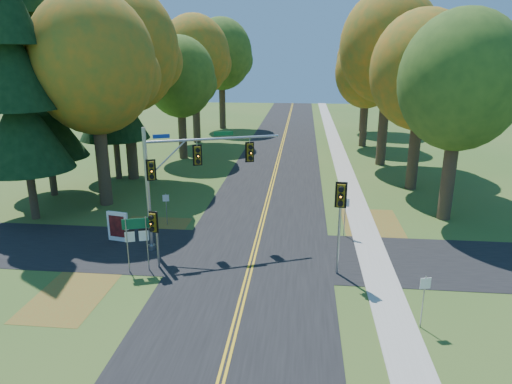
# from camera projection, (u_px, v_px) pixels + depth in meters

# --- Properties ---
(ground) EXTENTS (160.00, 160.00, 0.00)m
(ground) POSITION_uv_depth(u_px,v_px,m) (249.00, 271.00, 22.10)
(ground) COLOR #31571E
(ground) RESTS_ON ground
(road_main) EXTENTS (8.00, 160.00, 0.02)m
(road_main) POSITION_uv_depth(u_px,v_px,m) (249.00, 271.00, 22.09)
(road_main) COLOR black
(road_main) RESTS_ON ground
(road_cross) EXTENTS (60.00, 6.00, 0.02)m
(road_cross) POSITION_uv_depth(u_px,v_px,m) (254.00, 254.00, 24.00)
(road_cross) COLOR black
(road_cross) RESTS_ON ground
(centerline_left) EXTENTS (0.10, 160.00, 0.01)m
(centerline_left) POSITION_uv_depth(u_px,v_px,m) (247.00, 271.00, 22.10)
(centerline_left) COLOR gold
(centerline_left) RESTS_ON road_main
(centerline_right) EXTENTS (0.10, 160.00, 0.01)m
(centerline_right) POSITION_uv_depth(u_px,v_px,m) (251.00, 271.00, 22.08)
(centerline_right) COLOR gold
(centerline_right) RESTS_ON road_main
(sidewalk_east) EXTENTS (1.60, 160.00, 0.06)m
(sidewalk_east) POSITION_uv_depth(u_px,v_px,m) (380.00, 277.00, 21.48)
(sidewalk_east) COLOR #9E998E
(sidewalk_east) RESTS_ON ground
(leaf_patch_w_near) EXTENTS (4.00, 6.00, 0.00)m
(leaf_patch_w_near) POSITION_uv_depth(u_px,v_px,m) (147.00, 235.00, 26.55)
(leaf_patch_w_near) COLOR brown
(leaf_patch_w_near) RESTS_ON ground
(leaf_patch_e) EXTENTS (3.50, 8.00, 0.00)m
(leaf_patch_e) POSITION_uv_depth(u_px,v_px,m) (374.00, 231.00, 27.14)
(leaf_patch_e) COLOR brown
(leaf_patch_e) RESTS_ON ground
(leaf_patch_w_far) EXTENTS (3.00, 5.00, 0.00)m
(leaf_patch_w_far) POSITION_uv_depth(u_px,v_px,m) (72.00, 294.00, 19.98)
(leaf_patch_w_far) COLOR brown
(leaf_patch_w_far) RESTS_ON ground
(tree_w_a) EXTENTS (8.00, 8.00, 14.15)m
(tree_w_a) POSITION_uv_depth(u_px,v_px,m) (95.00, 64.00, 29.39)
(tree_w_a) COLOR #38281C
(tree_w_a) RESTS_ON ground
(tree_e_a) EXTENTS (7.20, 7.20, 12.73)m
(tree_e_a) POSITION_uv_depth(u_px,v_px,m) (461.00, 82.00, 26.84)
(tree_e_a) COLOR #38281C
(tree_e_a) RESTS_ON ground
(tree_w_b) EXTENTS (8.60, 8.60, 15.38)m
(tree_w_b) POSITION_uv_depth(u_px,v_px,m) (125.00, 51.00, 35.76)
(tree_w_b) COLOR #38281C
(tree_w_b) RESTS_ON ground
(tree_e_b) EXTENTS (7.60, 7.60, 13.33)m
(tree_e_b) POSITION_uv_depth(u_px,v_px,m) (423.00, 71.00, 33.27)
(tree_e_b) COLOR #38281C
(tree_e_b) RESTS_ON ground
(tree_w_c) EXTENTS (6.80, 6.80, 11.91)m
(tree_w_c) POSITION_uv_depth(u_px,v_px,m) (181.00, 77.00, 44.04)
(tree_w_c) COLOR #38281C
(tree_w_c) RESTS_ON ground
(tree_e_c) EXTENTS (8.80, 8.80, 15.79)m
(tree_e_c) POSITION_uv_depth(u_px,v_px,m) (390.00, 48.00, 40.59)
(tree_e_c) COLOR #38281C
(tree_e_c) RESTS_ON ground
(tree_w_d) EXTENTS (8.20, 8.20, 14.56)m
(tree_w_d) POSITION_uv_depth(u_px,v_px,m) (195.00, 57.00, 51.86)
(tree_w_d) COLOR #38281C
(tree_w_d) RESTS_ON ground
(tree_e_d) EXTENTS (7.00, 7.00, 12.32)m
(tree_e_d) POSITION_uv_depth(u_px,v_px,m) (368.00, 72.00, 50.09)
(tree_e_d) COLOR #38281C
(tree_e_d) RESTS_ON ground
(tree_w_e) EXTENTS (8.40, 8.40, 14.97)m
(tree_w_e) POSITION_uv_depth(u_px,v_px,m) (222.00, 54.00, 62.04)
(tree_w_e) COLOR #38281C
(tree_w_e) RESTS_ON ground
(tree_e_e) EXTENTS (7.80, 7.80, 13.74)m
(tree_e_e) POSITION_uv_depth(u_px,v_px,m) (367.00, 61.00, 59.89)
(tree_e_e) COLOR #38281C
(tree_e_e) RESTS_ON ground
(pine_a) EXTENTS (5.60, 5.60, 19.48)m
(pine_a) POSITION_uv_depth(u_px,v_px,m) (14.00, 70.00, 26.59)
(pine_a) COLOR #38281C
(pine_a) RESTS_ON ground
(pine_b) EXTENTS (5.60, 5.60, 17.31)m
(pine_b) POSITION_uv_depth(u_px,v_px,m) (40.00, 83.00, 31.79)
(pine_b) COLOR #38281C
(pine_b) RESTS_ON ground
(pine_c) EXTENTS (5.60, 5.60, 20.56)m
(pine_c) POSITION_uv_depth(u_px,v_px,m) (109.00, 60.00, 35.81)
(pine_c) COLOR #38281C
(pine_c) RESTS_ON ground
(traffic_mast) EXTENTS (6.80, 3.07, 6.61)m
(traffic_mast) POSITION_uv_depth(u_px,v_px,m) (182.00, 171.00, 23.75)
(traffic_mast) COLOR #9A9BA2
(traffic_mast) RESTS_ON ground
(east_signal_pole) EXTENTS (0.54, 0.62, 4.63)m
(east_signal_pole) POSITION_uv_depth(u_px,v_px,m) (340.00, 205.00, 20.69)
(east_signal_pole) COLOR #9B9FA4
(east_signal_pole) RESTS_ON ground
(ped_signal_pole) EXTENTS (0.46, 0.55, 2.98)m
(ped_signal_pole) POSITION_uv_depth(u_px,v_px,m) (154.00, 226.00, 21.73)
(ped_signal_pole) COLOR gray
(ped_signal_pole) RESTS_ON ground
(route_sign_cluster) EXTENTS (1.23, 0.45, 2.76)m
(route_sign_cluster) POSITION_uv_depth(u_px,v_px,m) (137.00, 233.00, 21.61)
(route_sign_cluster) COLOR gray
(route_sign_cluster) RESTS_ON ground
(info_kiosk) EXTENTS (1.25, 0.41, 1.71)m
(info_kiosk) POSITION_uv_depth(u_px,v_px,m) (118.00, 227.00, 25.47)
(info_kiosk) COLOR white
(info_kiosk) RESTS_ON ground
(reg_sign_e_north) EXTENTS (0.43, 0.19, 2.36)m
(reg_sign_e_north) POSITION_uv_depth(u_px,v_px,m) (345.00, 209.00, 25.96)
(reg_sign_e_north) COLOR gray
(reg_sign_e_north) RESTS_ON ground
(reg_sign_e_south) EXTENTS (0.41, 0.13, 2.18)m
(reg_sign_e_south) POSITION_uv_depth(u_px,v_px,m) (424.00, 293.00, 17.14)
(reg_sign_e_south) COLOR gray
(reg_sign_e_south) RESTS_ON ground
(reg_sign_w) EXTENTS (0.38, 0.13, 2.02)m
(reg_sign_w) POSITION_uv_depth(u_px,v_px,m) (166.00, 204.00, 27.71)
(reg_sign_w) COLOR gray
(reg_sign_w) RESTS_ON ground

